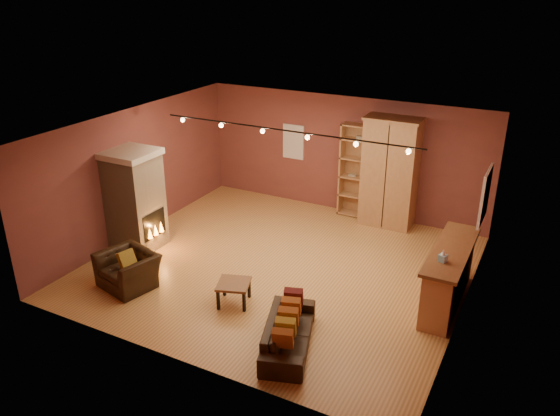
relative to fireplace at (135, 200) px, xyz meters
The scene contains 16 objects.
floor 3.28m from the fireplace, 11.16° to the left, with size 7.00×7.00×0.00m, color #AC773D.
ceiling 3.55m from the fireplace, 11.16° to the left, with size 7.00×7.00×0.00m, color brown.
back_wall 4.92m from the fireplace, 51.69° to the left, with size 7.00×0.02×2.80m, color brown.
left_wall 0.83m from the fireplace, 127.41° to the left, with size 0.02×6.50×2.80m, color brown.
right_wall 6.58m from the fireplace, ahead, with size 0.02×6.50×2.80m, color brown.
fireplace is the anchor object (origin of this frame).
back_window 4.24m from the fireplace, 65.55° to the left, with size 0.56×0.04×0.86m, color silver.
bookcase 5.14m from the fireplace, 46.57° to the left, with size 0.91×0.35×2.23m.
armoire 5.57m from the fireplace, 39.39° to the left, with size 1.23×0.70×2.52m.
bar_counter 6.31m from the fireplace, ahead, with size 0.60×2.23×1.07m.
tissue_box 6.20m from the fireplace, ahead, with size 0.15×0.15×0.21m.
right_window 6.84m from the fireplace, 17.08° to the left, with size 0.05×0.90×1.00m, color silver.
loveseat 4.68m from the fireplace, 20.11° to the right, with size 1.00×1.76×0.73m.
armchair 1.73m from the fireplace, 55.86° to the right, with size 1.13×0.87×0.88m.
coffee_table 3.18m from the fireplace, 17.85° to the right, with size 0.70×0.70×0.41m.
track_rail 3.54m from the fireplace, 14.74° to the left, with size 5.20×0.09×0.13m.
Camera 1 is at (4.41, -8.43, 5.32)m, focal length 35.00 mm.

